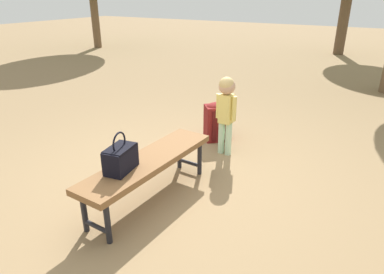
% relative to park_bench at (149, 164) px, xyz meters
% --- Properties ---
extents(ground_plane, '(40.00, 40.00, 0.00)m').
position_rel_park_bench_xyz_m(ground_plane, '(0.34, 0.08, -0.39)').
color(ground_plane, '#8C704C').
rests_on(ground_plane, ground).
extents(park_bench, '(1.62, 0.48, 0.45)m').
position_rel_park_bench_xyz_m(park_bench, '(0.00, 0.00, 0.00)').
color(park_bench, brown).
rests_on(park_bench, ground).
extents(handbag, '(0.35, 0.23, 0.37)m').
position_rel_park_bench_xyz_m(handbag, '(-0.31, 0.06, 0.18)').
color(handbag, black).
rests_on(handbag, park_bench).
extents(child_standing, '(0.20, 0.27, 1.00)m').
position_rel_park_bench_xyz_m(child_standing, '(1.32, -0.19, 0.27)').
color(child_standing, '#B2D8B2').
rests_on(child_standing, ground).
extents(backpack_large, '(0.41, 0.42, 0.57)m').
position_rel_park_bench_xyz_m(backpack_large, '(1.68, 0.10, -0.11)').
color(backpack_large, maroon).
rests_on(backpack_large, ground).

